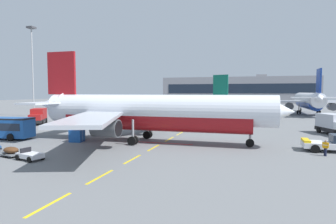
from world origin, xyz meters
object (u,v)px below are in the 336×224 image
(airliner_foreground, at_px, (151,112))
(baggage_train, at_px, (3,150))
(uld_cargo_container, at_px, (77,136))
(ground_power_truck, at_px, (38,116))
(ground_crew_worker, at_px, (325,147))
(pushback_tug, at_px, (334,143))
(airliner_mid_left, at_px, (308,100))
(apron_light_mast_near, at_px, (32,61))
(airliner_far_center, at_px, (179,103))
(catering_truck, at_px, (334,124))

(airliner_foreground, height_order, baggage_train, airliner_foreground)
(baggage_train, height_order, uld_cargo_container, uld_cargo_container)
(ground_power_truck, relative_size, ground_crew_worker, 4.45)
(pushback_tug, xyz_separation_m, ground_crew_worker, (-1.44, -2.77, 0.02))
(pushback_tug, bearing_deg, airliner_mid_left, 83.89)
(airliner_foreground, distance_m, pushback_tug, 21.64)
(pushback_tug, distance_m, airliner_mid_left, 59.45)
(airliner_foreground, xyz_separation_m, apron_light_mast_near, (-43.90, 28.80, 10.84))
(uld_cargo_container, bearing_deg, ground_power_truck, 141.16)
(airliner_foreground, xyz_separation_m, ground_power_truck, (-29.43, 13.57, -2.30))
(pushback_tug, height_order, baggage_train, pushback_tug)
(ground_crew_worker, bearing_deg, apron_light_mast_near, 153.79)
(airliner_mid_left, relative_size, airliner_far_center, 1.16)
(airliner_mid_left, xyz_separation_m, airliner_far_center, (-34.63, -18.22, -0.51))
(uld_cargo_container, xyz_separation_m, apron_light_mast_near, (-34.46, 31.32, 13.99))
(airliner_far_center, relative_size, ground_power_truck, 4.18)
(baggage_train, xyz_separation_m, apron_light_mast_near, (-31.79, 40.61, 14.26))
(airliner_mid_left, xyz_separation_m, ground_crew_worker, (-7.76, -61.80, -3.07))
(airliner_foreground, distance_m, airliner_mid_left, 65.33)
(catering_truck, bearing_deg, airliner_mid_left, 85.96)
(pushback_tug, xyz_separation_m, ground_power_truck, (-50.85, 13.46, 0.74))
(apron_light_mast_near, bearing_deg, airliner_mid_left, 22.96)
(catering_truck, relative_size, apron_light_mast_near, 0.31)
(ground_crew_worker, xyz_separation_m, apron_light_mast_near, (-63.88, 31.45, 13.87))
(airliner_far_center, distance_m, uld_cargo_container, 43.61)
(uld_cargo_container, bearing_deg, airliner_mid_left, 58.91)
(airliner_foreground, bearing_deg, uld_cargo_container, -165.04)
(ground_power_truck, bearing_deg, airliner_foreground, -24.76)
(airliner_foreground, distance_m, baggage_train, 17.26)
(pushback_tug, bearing_deg, airliner_far_center, 124.75)
(catering_truck, relative_size, ground_power_truck, 1.02)
(catering_truck, bearing_deg, ground_crew_worker, -105.13)
(pushback_tug, relative_size, ground_power_truck, 0.83)
(pushback_tug, relative_size, catering_truck, 0.81)
(catering_truck, bearing_deg, apron_light_mast_near, 168.07)
(ground_power_truck, height_order, ground_crew_worker, ground_power_truck)
(airliner_far_center, bearing_deg, baggage_train, -95.65)
(pushback_tug, bearing_deg, ground_power_truck, 165.18)
(airliner_far_center, xyz_separation_m, ground_crew_worker, (26.88, -43.58, -2.56))
(airliner_mid_left, xyz_separation_m, baggage_train, (-39.85, -70.96, -3.46))
(pushback_tug, height_order, apron_light_mast_near, apron_light_mast_near)
(ground_power_truck, bearing_deg, baggage_train, -55.69)
(airliner_foreground, distance_m, ground_power_truck, 32.49)
(catering_truck, relative_size, uld_cargo_container, 4.14)
(catering_truck, distance_m, uld_cargo_container, 37.97)
(airliner_mid_left, relative_size, catering_truck, 4.74)
(catering_truck, distance_m, baggage_train, 45.06)
(baggage_train, height_order, ground_crew_worker, ground_crew_worker)
(ground_power_truck, xyz_separation_m, ground_crew_worker, (49.42, -16.22, -0.72))
(baggage_train, distance_m, ground_crew_worker, 33.38)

